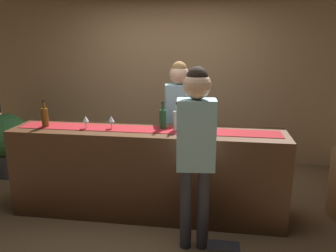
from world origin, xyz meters
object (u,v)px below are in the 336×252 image
at_px(wine_bottle_green, 163,119).
at_px(wine_bottle_amber, 45,117).
at_px(wine_glass_mid_counter, 86,119).
at_px(wine_bottle_clear, 177,120).
at_px(wine_glass_near_customer, 111,119).
at_px(potted_plant_tall, 8,140).
at_px(customer_sipping, 196,141).
at_px(bartender, 179,114).

xyz_separation_m(wine_bottle_green, wine_bottle_amber, (-1.31, -0.11, 0.00)).
distance_m(wine_bottle_green, wine_glass_mid_counter, 0.84).
xyz_separation_m(wine_bottle_clear, wine_bottle_amber, (-1.46, -0.06, 0.00)).
xyz_separation_m(wine_glass_near_customer, potted_plant_tall, (-1.82, 0.80, -0.57)).
bearing_deg(customer_sipping, potted_plant_tall, 148.12).
bearing_deg(wine_bottle_clear, potted_plant_tall, 163.05).
distance_m(wine_bottle_clear, customer_sipping, 0.65).
bearing_deg(bartender, wine_bottle_amber, 10.76).
relative_size(wine_bottle_green, customer_sipping, 0.18).
xyz_separation_m(wine_glass_near_customer, bartender, (0.67, 0.60, -0.05)).
bearing_deg(bartender, wine_glass_mid_counter, 20.65).
bearing_deg(wine_bottle_green, wine_bottle_amber, -175.24).
bearing_deg(wine_bottle_green, wine_glass_near_customer, -171.80).
distance_m(wine_glass_near_customer, customer_sipping, 1.11).
bearing_deg(wine_glass_mid_counter, customer_sipping, -23.44).
distance_m(wine_bottle_green, customer_sipping, 0.76).
distance_m(wine_bottle_amber, wine_glass_mid_counter, 0.47).
height_order(wine_bottle_amber, wine_glass_mid_counter, wine_bottle_amber).
bearing_deg(wine_bottle_amber, wine_bottle_clear, 2.34).
bearing_deg(wine_bottle_amber, wine_glass_near_customer, 2.20).
bearing_deg(customer_sipping, wine_glass_near_customer, 143.65).
height_order(wine_glass_mid_counter, customer_sipping, customer_sipping).
height_order(wine_glass_near_customer, bartender, bartender).
relative_size(wine_bottle_amber, customer_sipping, 0.18).
height_order(wine_bottle_clear, potted_plant_tall, wine_bottle_clear).
bearing_deg(wine_glass_mid_counter, bartender, 33.71).
xyz_separation_m(wine_glass_mid_counter, potted_plant_tall, (-1.54, 0.84, -0.57)).
xyz_separation_m(wine_glass_mid_counter, customer_sipping, (1.23, -0.54, -0.03)).
bearing_deg(wine_bottle_amber, wine_glass_mid_counter, -0.54).
relative_size(wine_bottle_clear, wine_glass_mid_counter, 2.10).
bearing_deg(wine_glass_near_customer, wine_glass_mid_counter, -173.16).
distance_m(wine_glass_near_customer, wine_glass_mid_counter, 0.28).
bearing_deg(bartender, wine_glass_near_customer, 28.76).
xyz_separation_m(wine_bottle_clear, potted_plant_tall, (-2.53, 0.77, -0.57)).
distance_m(wine_glass_mid_counter, bartender, 1.14).
bearing_deg(wine_glass_mid_counter, wine_bottle_amber, 179.46).
bearing_deg(wine_bottle_green, bartender, 77.47).
height_order(wine_bottle_amber, wine_glass_near_customer, wine_bottle_amber).
bearing_deg(wine_glass_near_customer, potted_plant_tall, 156.21).
distance_m(wine_bottle_clear, wine_glass_near_customer, 0.71).
height_order(wine_bottle_amber, potted_plant_tall, wine_bottle_amber).
bearing_deg(wine_bottle_amber, bartender, 23.82).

